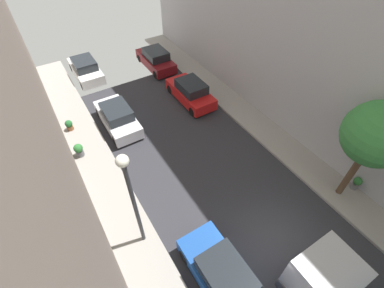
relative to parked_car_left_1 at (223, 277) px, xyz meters
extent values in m
plane|color=#2D2D33|center=(2.70, -0.17, -0.72)|extent=(32.00, 32.00, 0.00)
cube|color=gray|center=(7.70, -0.17, -0.64)|extent=(2.00, 44.00, 0.15)
cube|color=#194799|center=(0.00, 0.04, -0.17)|extent=(1.76, 4.20, 0.76)
cube|color=#1E2328|center=(0.00, -0.11, 0.53)|extent=(1.56, 2.10, 0.64)
cylinder|color=black|center=(-0.78, 1.59, -0.40)|extent=(0.22, 0.64, 0.64)
cylinder|color=black|center=(0.78, 1.59, -0.40)|extent=(0.22, 0.64, 0.64)
cube|color=silver|center=(0.00, 11.30, -0.17)|extent=(1.76, 4.20, 0.76)
cube|color=#1E2328|center=(0.00, 11.15, 0.53)|extent=(1.56, 2.10, 0.64)
cylinder|color=black|center=(-0.78, 12.85, -0.40)|extent=(0.22, 0.64, 0.64)
cylinder|color=black|center=(0.78, 12.85, -0.40)|extent=(0.22, 0.64, 0.64)
cylinder|color=black|center=(-0.78, 9.75, -0.40)|extent=(0.22, 0.64, 0.64)
cylinder|color=black|center=(0.78, 9.75, -0.40)|extent=(0.22, 0.64, 0.64)
cube|color=white|center=(0.00, 18.23, -0.17)|extent=(1.76, 4.20, 0.76)
cube|color=#1E2328|center=(0.00, 18.08, 0.53)|extent=(1.56, 2.10, 0.64)
cylinder|color=black|center=(-0.78, 19.78, -0.40)|extent=(0.22, 0.64, 0.64)
cylinder|color=black|center=(0.78, 19.78, -0.40)|extent=(0.22, 0.64, 0.64)
cylinder|color=black|center=(-0.78, 16.68, -0.40)|extent=(0.22, 0.64, 0.64)
cylinder|color=black|center=(0.78, 16.68, -0.40)|extent=(0.22, 0.64, 0.64)
cube|color=red|center=(5.40, 11.22, -0.17)|extent=(1.76, 4.20, 0.76)
cube|color=#1E2328|center=(5.40, 11.07, 0.53)|extent=(1.56, 2.10, 0.64)
cylinder|color=black|center=(4.62, 12.77, -0.40)|extent=(0.22, 0.64, 0.64)
cylinder|color=black|center=(6.18, 12.77, -0.40)|extent=(0.22, 0.64, 0.64)
cylinder|color=black|center=(4.62, 9.67, -0.40)|extent=(0.22, 0.64, 0.64)
cylinder|color=black|center=(6.18, 9.67, -0.40)|extent=(0.22, 0.64, 0.64)
cube|color=maroon|center=(5.40, 16.72, -0.17)|extent=(1.76, 4.20, 0.76)
cube|color=#1E2328|center=(5.40, 16.57, 0.53)|extent=(1.56, 2.10, 0.64)
cylinder|color=black|center=(4.62, 18.27, -0.40)|extent=(0.22, 0.64, 0.64)
cylinder|color=black|center=(6.18, 18.27, -0.40)|extent=(0.22, 0.64, 0.64)
cylinder|color=black|center=(4.62, 15.17, -0.40)|extent=(0.22, 0.64, 0.64)
cylinder|color=black|center=(6.18, 15.17, -0.40)|extent=(0.22, 0.64, 0.64)
cube|color=#B7B7BC|center=(2.70, -2.11, 1.11)|extent=(2.10, 1.80, 1.70)
cylinder|color=black|center=(3.68, -1.91, -0.24)|extent=(0.30, 0.96, 0.96)
cylinder|color=brown|center=(7.66, 0.33, 0.94)|extent=(0.30, 0.30, 3.02)
sphere|color=#38843D|center=(7.66, 0.33, 3.51)|extent=(2.81, 2.81, 2.81)
cylinder|color=slate|center=(8.50, 0.09, -0.37)|extent=(0.32, 0.32, 0.40)
sphere|color=#2D7233|center=(8.50, 0.09, 0.00)|extent=(0.41, 0.41, 0.41)
cylinder|color=slate|center=(-2.88, 9.85, -0.38)|extent=(0.42, 0.42, 0.38)
sphere|color=#2D7233|center=(-2.88, 9.85, 0.01)|extent=(0.51, 0.51, 0.51)
cylinder|color=brown|center=(-2.80, 12.41, -0.42)|extent=(0.39, 0.39, 0.30)
sphere|color=#23602D|center=(-2.80, 12.41, -0.09)|extent=(0.45, 0.45, 0.45)
cylinder|color=#333338|center=(-1.90, 3.33, 1.97)|extent=(0.16, 0.16, 5.07)
sphere|color=white|center=(-1.90, 3.33, 4.72)|extent=(0.44, 0.44, 0.44)
camera|label=1|loc=(-2.95, -2.45, 11.05)|focal=25.26mm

